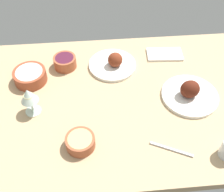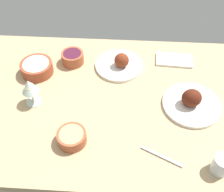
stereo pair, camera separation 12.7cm
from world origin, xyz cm
name	(u,v)px [view 1 (the left image)]	position (x,y,z in cm)	size (l,w,h in cm)	color
dining_table	(112,102)	(0.00, 0.00, 2.00)	(140.00, 90.00, 4.00)	tan
plate_center_main	(190,93)	(35.91, -2.06, 6.47)	(26.28, 26.28, 10.08)	white
plate_near_viewer	(113,63)	(2.58, 22.12, 6.09)	(24.31, 24.31, 9.08)	white
bowl_pasta	(80,142)	(-14.81, -23.86, 6.84)	(11.87, 11.87, 5.20)	#A35133
bowl_cream	(30,76)	(-38.62, 15.49, 7.27)	(15.78, 15.78, 6.04)	brown
bowl_onions	(65,62)	(-21.96, 24.34, 7.25)	(11.44, 11.44, 5.99)	#A35133
wine_glass	(29,97)	(-35.66, -4.17, 13.93)	(7.60, 7.60, 14.00)	silver
folded_napkin	(165,54)	(31.05, 28.65, 4.60)	(18.80, 10.29, 1.20)	white
spoon_loose	(171,149)	(21.28, -29.10, 4.40)	(17.62, 0.90, 0.80)	silver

